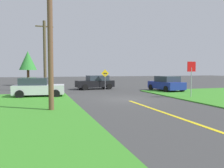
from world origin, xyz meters
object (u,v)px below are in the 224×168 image
(utility_pole_near, at_px, (50,45))
(car_approaching_junction, at_px, (95,82))
(direction_sign, at_px, (105,77))
(oak_tree_left, at_px, (28,61))
(car_on_crossroad, at_px, (166,84))
(stop_sign, at_px, (191,72))
(utility_pole_mid, at_px, (45,55))
(parked_car_near_building, at_px, (38,87))

(utility_pole_near, bearing_deg, car_approaching_junction, 66.92)
(utility_pole_near, height_order, direction_sign, utility_pole_near)
(utility_pole_near, bearing_deg, oak_tree_left, 95.43)
(car_on_crossroad, height_order, utility_pole_near, utility_pole_near)
(stop_sign, height_order, utility_pole_mid, utility_pole_mid)
(utility_pole_mid, height_order, oak_tree_left, utility_pole_mid)
(car_on_crossroad, height_order, direction_sign, direction_sign)
(direction_sign, bearing_deg, car_on_crossroad, -31.44)
(parked_car_near_building, height_order, utility_pole_near, utility_pole_near)
(utility_pole_mid, bearing_deg, direction_sign, 0.79)
(parked_car_near_building, distance_m, oak_tree_left, 15.46)
(parked_car_near_building, bearing_deg, car_on_crossroad, 12.80)
(utility_pole_mid, xyz_separation_m, oak_tree_left, (-2.11, 10.31, -0.23))
(stop_sign, xyz_separation_m, utility_pole_near, (-11.10, -2.71, 1.53))
(car_on_crossroad, distance_m, car_approaching_junction, 8.18)
(utility_pole_near, bearing_deg, utility_pole_mid, 90.09)
(oak_tree_left, bearing_deg, direction_sign, -49.69)
(utility_pole_mid, bearing_deg, parked_car_near_building, -98.46)
(stop_sign, bearing_deg, oak_tree_left, -59.22)
(car_on_crossroad, distance_m, utility_pole_mid, 13.17)
(stop_sign, relative_size, oak_tree_left, 0.59)
(stop_sign, distance_m, utility_pole_near, 11.53)
(utility_pole_near, xyz_separation_m, oak_tree_left, (-2.13, 22.37, -0.06))
(car_approaching_junction, height_order, parked_car_near_building, same)
(parked_car_near_building, bearing_deg, car_approaching_junction, 50.58)
(utility_pole_mid, bearing_deg, car_on_crossroad, -15.61)
(stop_sign, distance_m, car_on_crossroad, 6.17)
(utility_pole_near, relative_size, utility_pole_mid, 0.95)
(car_approaching_junction, distance_m, parked_car_near_building, 8.95)
(parked_car_near_building, height_order, direction_sign, direction_sign)
(utility_pole_mid, distance_m, oak_tree_left, 10.53)
(stop_sign, xyz_separation_m, parked_car_near_building, (-11.84, 4.51, -1.29))
(oak_tree_left, bearing_deg, car_on_crossroad, -43.58)
(car_approaching_junction, bearing_deg, utility_pole_mid, 6.64)
(car_on_crossroad, distance_m, parked_car_near_building, 13.15)
(stop_sign, height_order, car_on_crossroad, stop_sign)
(stop_sign, xyz_separation_m, direction_sign, (-4.56, 9.44, -0.65))
(parked_car_near_building, distance_m, utility_pole_mid, 5.73)
(utility_pole_near, relative_size, direction_sign, 3.00)
(stop_sign, bearing_deg, utility_pole_mid, -43.21)
(parked_car_near_building, xyz_separation_m, utility_pole_near, (0.74, -7.22, 2.83))
(utility_pole_near, xyz_separation_m, utility_pole_mid, (-0.02, 12.06, 0.17))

